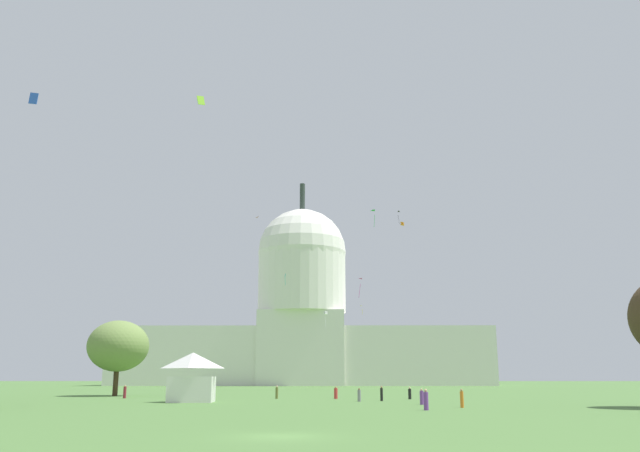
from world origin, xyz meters
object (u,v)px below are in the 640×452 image
kite_pink_high (255,219)px  kite_magenta_mid (358,281)px  person_olive_mid_right (277,393)px  kite_yellow_mid (363,307)px  capitol_building (302,317)px  person_maroon_edge_east (125,392)px  person_purple_near_tent (422,397)px  kite_white_low (325,313)px  tree_west_far (118,346)px  kite_orange_high (402,224)px  person_teal_near_tree_west (178,392)px  person_black_back_left (410,394)px  kite_lime_mid (201,100)px  kite_green_high (375,214)px  person_black_lawn_far_right (184,393)px  kite_turquoise_mid (285,277)px  kite_blue_mid (34,98)px  kite_black_high (400,214)px  person_purple_front_left (426,400)px  person_orange_lawn_far_left (462,399)px  person_red_mid_left (336,393)px  person_black_back_center (382,394)px  event_tent (192,377)px  person_grey_deep_crowd (359,395)px

kite_pink_high → kite_magenta_mid: bearing=105.5°
person_olive_mid_right → kite_yellow_mid: kite_yellow_mid is taller
capitol_building → person_maroon_edge_east: (-18.73, -126.94, -21.07)m
person_purple_near_tent → kite_white_low: bearing=-168.6°
tree_west_far → kite_orange_high: 79.98m
person_teal_near_tree_west → kite_white_low: (20.07, 61.20, 16.40)m
person_teal_near_tree_west → kite_orange_high: kite_orange_high is taller
person_black_back_left → kite_lime_mid: (-24.17, -20.14, 31.27)m
kite_pink_high → kite_lime_mid: 68.97m
kite_green_high → capitol_building: bearing=-26.4°
person_black_lawn_far_right → person_black_back_left: size_ratio=1.10×
person_olive_mid_right → kite_turquoise_mid: kite_turquoise_mid is taller
person_purple_near_tent → kite_blue_mid: bearing=-72.4°
kite_black_high → kite_orange_high: (-4.45, -41.79, -13.11)m
capitol_building → kite_magenta_mid: (15.53, -66.79, 2.40)m
kite_black_high → kite_magenta_mid: kite_black_high is taller
capitol_building → person_purple_front_left: (16.58, -157.97, -21.05)m
person_black_back_left → kite_orange_high: size_ratio=1.54×
person_black_lawn_far_right → person_orange_lawn_far_left: size_ratio=0.99×
person_black_back_left → person_maroon_edge_east: size_ratio=0.88×
person_maroon_edge_east → capitol_building: bearing=169.4°
kite_turquoise_mid → person_red_mid_left: bearing=-136.4°
person_purple_near_tent → capitol_building: bearing=-168.5°
person_black_back_center → person_maroon_edge_east: (-33.31, 9.32, -0.02)m
event_tent → person_red_mid_left: (16.46, 11.51, -2.02)m
person_red_mid_left → kite_turquoise_mid: bearing=-27.1°
kite_yellow_mid → kite_lime_mid: 121.26m
capitol_building → person_teal_near_tree_west: bearing=-95.6°
kite_blue_mid → kite_turquoise_mid: (19.91, 86.96, -4.85)m
person_grey_deep_crowd → person_orange_lawn_far_left: bearing=101.6°
person_black_back_center → kite_turquoise_mid: kite_turquoise_mid is taller
person_orange_lawn_far_left → kite_orange_high: kite_orange_high is taller
person_black_lawn_far_right → kite_white_low: kite_white_low is taller
capitol_building → person_grey_deep_crowd: capitol_building is taller
person_orange_lawn_far_left → kite_lime_mid: bearing=37.3°
person_black_lawn_far_right → person_teal_near_tree_west: size_ratio=0.99×
person_teal_near_tree_west → kite_magenta_mid: bearing=143.7°
kite_pink_high → kite_yellow_mid: size_ratio=0.71×
kite_white_low → kite_blue_mid: size_ratio=2.99×
person_maroon_edge_east → kite_white_low: size_ratio=0.46×
kite_pink_high → person_black_back_center: bearing=3.8°
kite_black_high → kite_green_high: size_ratio=1.18×
person_red_mid_left → person_olive_mid_right: person_olive_mid_right is taller
kite_pink_high → kite_orange_high: kite_orange_high is taller
event_tent → person_olive_mid_right: (8.77, 11.77, -1.95)m
kite_turquoise_mid → kite_lime_mid: bearing=-149.3°
person_black_back_left → person_orange_lawn_far_left: bearing=-134.1°
kite_green_high → kite_white_low: bearing=-15.6°
person_teal_near_tree_west → kite_white_low: kite_white_low is taller
person_orange_lawn_far_left → kite_green_high: (-2.68, 65.05, 34.10)m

